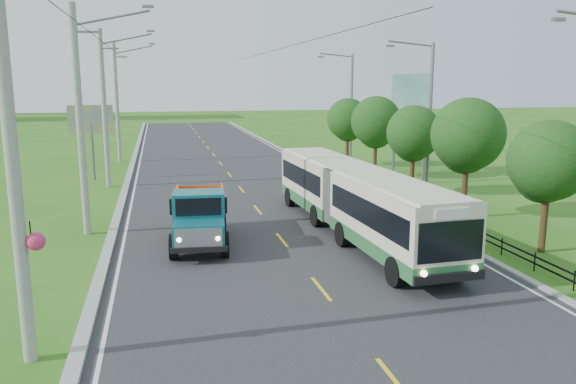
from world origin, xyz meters
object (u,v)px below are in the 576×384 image
object	(u,v)px
pole_far	(117,102)
dump_truck	(199,213)
tree_third	(467,138)
planter_mid	(393,191)
pole_mid	(105,108)
bus	(355,196)
streetlight_mid	(428,113)
tree_back	(348,121)
streetlight_far	(350,105)
billboard_right	(410,102)
tree_second	(548,165)
planter_near	(462,223)
tree_fourth	(413,136)
pole_near	(81,120)
planter_far	(349,171)
tree_fifth	(376,124)
billboard_left	(91,124)
pole_nearest	(15,161)

from	to	relation	value
pole_far	dump_truck	xyz separation A→B (m)	(4.78, -26.78, -3.73)
tree_third	planter_mid	size ratio (longest dim) A/B	8.96
pole_mid	bus	distance (m)	19.19
streetlight_mid	tree_back	bearing A→B (deg)	93.70
streetlight_far	billboard_right	world-z (taller)	streetlight_far
tree_second	billboard_right	bearing A→B (deg)	82.21
pole_far	planter_near	size ratio (longest dim) A/B	14.93
tree_fourth	pole_far	bearing A→B (deg)	133.85
pole_near	streetlight_mid	size ratio (longest dim) A/B	1.10
streetlight_far	planter_near	bearing A→B (deg)	-95.30
tree_fourth	planter_far	distance (m)	8.62
tree_back	pole_mid	bearing A→B (deg)	-164.16
tree_second	planter_near	xyz separation A→B (m)	(-1.26, 3.86, -3.23)
pole_near	tree_fifth	distance (m)	21.31
pole_near	tree_second	bearing A→B (deg)	-20.74
streetlight_mid	billboard_left	world-z (taller)	streetlight_mid
tree_fourth	tree_back	world-z (taller)	tree_back
streetlight_far	bus	size ratio (longest dim) A/B	0.58
tree_fourth	tree_back	size ratio (longest dim) A/B	0.98
streetlight_far	tree_fourth	bearing A→B (deg)	-93.25
pole_nearest	billboard_right	world-z (taller)	pole_nearest
tree_fourth	dump_truck	xyz separation A→B (m)	(-13.33, -7.92, -2.23)
pole_far	bus	world-z (taller)	pole_far
planter_far	pole_far	bearing A→B (deg)	146.88
billboard_left	billboard_right	bearing A→B (deg)	-10.40
tree_second	streetlight_mid	world-z (taller)	streetlight_mid
pole_nearest	tree_third	xyz separation A→B (m)	(18.10, 11.14, -0.95)
streetlight_mid	planter_far	distance (m)	9.46
tree_fourth	billboard_right	world-z (taller)	billboard_right
tree_third	tree_back	distance (m)	18.00
pole_far	tree_fourth	distance (m)	26.20
pole_near	pole_far	size ratio (longest dim) A/B	1.00
pole_mid	tree_fifth	world-z (taller)	pole_mid
pole_nearest	billboard_left	size ratio (longest dim) A/B	1.92
pole_nearest	planter_near	bearing A→B (deg)	28.12
tree_second	planter_mid	world-z (taller)	tree_second
pole_nearest	bus	world-z (taller)	pole_nearest
pole_mid	planter_mid	world-z (taller)	pole_mid
pole_far	tree_fifth	world-z (taller)	pole_far
streetlight_mid	planter_near	size ratio (longest dim) A/B	13.54
planter_far	billboard_right	world-z (taller)	billboard_right
pole_near	pole_far	world-z (taller)	same
streetlight_far	planter_far	world-z (taller)	streetlight_far
tree_third	streetlight_far	size ratio (longest dim) A/B	0.66
bus	billboard_left	bearing A→B (deg)	122.90
tree_fourth	tree_fifth	world-z (taller)	tree_fifth
streetlight_mid	streetlight_far	distance (m)	14.00
pole_nearest	pole_far	xyz separation A→B (m)	(-0.02, 36.00, 0.16)
streetlight_mid	billboard_right	xyz separation A→B (m)	(1.66, 6.00, 0.44)
pole_near	billboard_left	distance (m)	15.10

